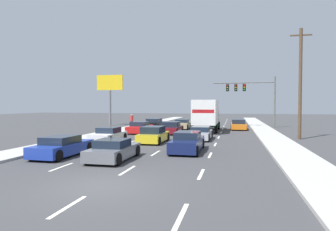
# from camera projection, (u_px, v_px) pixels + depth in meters

# --- Properties ---
(ground_plane) EXTENTS (140.00, 140.00, 0.00)m
(ground_plane) POSITION_uv_depth(u_px,v_px,m) (193.00, 130.00, 35.40)
(ground_plane) COLOR #3D3D3F
(sidewalk_right) EXTENTS (2.51, 80.00, 0.14)m
(sidewalk_right) POSITION_uv_depth(u_px,v_px,m) (270.00, 135.00, 28.73)
(sidewalk_right) COLOR #B2AFA8
(sidewalk_right) RESTS_ON ground_plane
(sidewalk_left) EXTENTS (2.51, 80.00, 0.14)m
(sidewalk_left) POSITION_uv_depth(u_px,v_px,m) (112.00, 132.00, 32.31)
(sidewalk_left) COLOR #B2AFA8
(sidewalk_left) RESTS_ON ground_plane
(lane_markings) EXTENTS (6.94, 62.00, 0.01)m
(lane_markings) POSITION_uv_depth(u_px,v_px,m) (190.00, 132.00, 33.16)
(lane_markings) COLOR silver
(lane_markings) RESTS_ON ground_plane
(car_black) EXTENTS (1.93, 4.67, 1.28)m
(car_black) POSITION_uv_depth(u_px,v_px,m) (155.00, 124.00, 38.62)
(car_black) COLOR black
(car_black) RESTS_ON ground_plane
(car_red) EXTENTS (2.01, 4.35, 1.24)m
(car_red) POSITION_uv_depth(u_px,v_px,m) (140.00, 128.00, 31.82)
(car_red) COLOR red
(car_red) RESTS_ON ground_plane
(car_white) EXTENTS (1.84, 4.05, 1.20)m
(car_white) POSITION_uv_depth(u_px,v_px,m) (109.00, 135.00, 24.14)
(car_white) COLOR white
(car_white) RESTS_ON ground_plane
(car_blue) EXTENTS (1.92, 4.44, 1.20)m
(car_blue) POSITION_uv_depth(u_px,v_px,m) (62.00, 147.00, 17.45)
(car_blue) COLOR #1E389E
(car_blue) RESTS_ON ground_plane
(car_tan) EXTENTS (1.86, 4.16, 1.22)m
(car_tan) POSITION_uv_depth(u_px,v_px,m) (182.00, 124.00, 37.58)
(car_tan) COLOR tan
(car_tan) RESTS_ON ground_plane
(car_maroon) EXTENTS (2.00, 4.33, 1.28)m
(car_maroon) POSITION_uv_depth(u_px,v_px,m) (171.00, 128.00, 31.13)
(car_maroon) COLOR maroon
(car_maroon) RESTS_ON ground_plane
(car_yellow) EXTENTS (1.88, 4.05, 1.31)m
(car_yellow) POSITION_uv_depth(u_px,v_px,m) (153.00, 135.00, 23.76)
(car_yellow) COLOR yellow
(car_yellow) RESTS_ON ground_plane
(car_gray) EXTENTS (1.89, 4.04, 1.15)m
(car_gray) POSITION_uv_depth(u_px,v_px,m) (113.00, 150.00, 16.24)
(car_gray) COLOR slate
(car_gray) RESTS_ON ground_plane
(box_truck) EXTENTS (2.68, 8.29, 3.55)m
(box_truck) POSITION_uv_depth(u_px,v_px,m) (207.00, 114.00, 33.68)
(box_truck) COLOR white
(box_truck) RESTS_ON ground_plane
(car_silver) EXTENTS (1.86, 4.16, 1.15)m
(car_silver) POSITION_uv_depth(u_px,v_px,m) (201.00, 133.00, 25.85)
(car_silver) COLOR #B7BABF
(car_silver) RESTS_ON ground_plane
(car_navy) EXTENTS (1.85, 4.66, 1.28)m
(car_navy) POSITION_uv_depth(u_px,v_px,m) (187.00, 142.00, 19.25)
(car_navy) COLOR #141E4C
(car_navy) RESTS_ON ground_plane
(car_orange) EXTENTS (1.93, 4.65, 1.26)m
(car_orange) POSITION_uv_depth(u_px,v_px,m) (238.00, 125.00, 36.60)
(car_orange) COLOR orange
(car_orange) RESTS_ON ground_plane
(traffic_signal_mast) EXTENTS (8.13, 0.69, 6.80)m
(traffic_signal_mast) POSITION_uv_depth(u_px,v_px,m) (246.00, 90.00, 39.81)
(traffic_signal_mast) COLOR #595B56
(traffic_signal_mast) RESTS_ON ground_plane
(utility_pole_mid) EXTENTS (1.80, 0.28, 9.70)m
(utility_pole_mid) POSITION_uv_depth(u_px,v_px,m) (300.00, 83.00, 25.89)
(utility_pole_mid) COLOR brown
(utility_pole_mid) RESTS_ON ground_plane
(roadside_billboard) EXTENTS (4.00, 0.36, 7.42)m
(roadside_billboard) POSITION_uv_depth(u_px,v_px,m) (110.00, 90.00, 43.44)
(roadside_billboard) COLOR slate
(roadside_billboard) RESTS_ON ground_plane
(pedestrian_near_corner) EXTENTS (0.38, 0.38, 1.68)m
(pedestrian_near_corner) POSITION_uv_depth(u_px,v_px,m) (132.00, 121.00, 38.77)
(pedestrian_near_corner) COLOR #1E233F
(pedestrian_near_corner) RESTS_ON sidewalk_left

